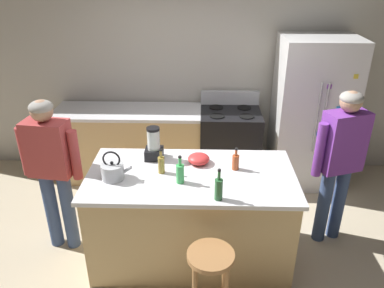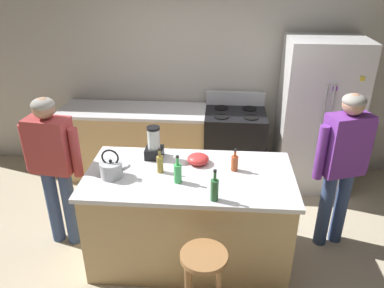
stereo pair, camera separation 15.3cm
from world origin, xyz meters
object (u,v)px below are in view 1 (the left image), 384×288
(stove_range, at_px, (229,145))
(bottle_olive_oil, at_px, (219,188))
(refrigerator, at_px, (311,114))
(bottle_cooking_sauce, at_px, (236,162))
(person_by_island_left, at_px, (51,163))
(bottle_soda, at_px, (180,173))
(bottle_vinegar, at_px, (161,164))
(tea_kettle, at_px, (113,171))
(person_by_sink_right, at_px, (341,155))
(kitchen_island, at_px, (191,216))
(blender_appliance, at_px, (154,146))
(bar_stool, at_px, (210,270))
(mixing_bowl, at_px, (199,159))

(stove_range, height_order, bottle_olive_oil, bottle_olive_oil)
(refrigerator, height_order, bottle_cooking_sauce, refrigerator)
(refrigerator, height_order, person_by_island_left, refrigerator)
(bottle_olive_oil, bearing_deg, stove_range, 83.35)
(bottle_soda, height_order, bottle_vinegar, bottle_soda)
(bottle_vinegar, xyz_separation_m, tea_kettle, (-0.41, -0.11, -0.01))
(person_by_sink_right, bearing_deg, bottle_olive_oil, -149.19)
(kitchen_island, xyz_separation_m, blender_appliance, (-0.36, 0.28, 0.61))
(bottle_cooking_sauce, bearing_deg, bottle_vinegar, -173.02)
(person_by_sink_right, bearing_deg, blender_appliance, -178.74)
(person_by_sink_right, bearing_deg, bar_stool, -139.13)
(bottle_soda, bearing_deg, bottle_cooking_sauce, 26.16)
(stove_range, height_order, mixing_bowl, stove_range)
(person_by_island_left, xyz_separation_m, tea_kettle, (0.63, -0.23, 0.06))
(refrigerator, xyz_separation_m, blender_appliance, (-1.82, -1.21, 0.14))
(bottle_cooking_sauce, height_order, mixing_bowl, bottle_cooking_sauce)
(person_by_island_left, height_order, bottle_soda, person_by_island_left)
(kitchen_island, height_order, refrigerator, refrigerator)
(refrigerator, distance_m, bottle_olive_oil, 2.25)
(bottle_soda, bearing_deg, kitchen_island, 58.78)
(person_by_island_left, xyz_separation_m, bottle_olive_oil, (1.55, -0.52, 0.09))
(bar_stool, height_order, bottle_olive_oil, bottle_olive_oil)
(mixing_bowl, bearing_deg, bottle_olive_oil, -74.27)
(stove_range, relative_size, blender_appliance, 3.51)
(blender_appliance, bearing_deg, person_by_island_left, -170.60)
(bottle_olive_oil, bearing_deg, tea_kettle, 162.22)
(person_by_island_left, relative_size, bar_stool, 2.22)
(bottle_olive_oil, relative_size, tea_kettle, 1.00)
(bottle_cooking_sauce, relative_size, mixing_bowl, 1.06)
(person_by_island_left, distance_m, bottle_soda, 1.26)
(kitchen_island, distance_m, bottle_cooking_sauce, 0.69)
(kitchen_island, height_order, person_by_sink_right, person_by_sink_right)
(person_by_island_left, relative_size, bottle_olive_oil, 5.76)
(refrigerator, height_order, tea_kettle, refrigerator)
(stove_range, bearing_deg, bottle_olive_oil, -96.65)
(kitchen_island, xyz_separation_m, bottle_cooking_sauce, (0.40, 0.10, 0.55))
(stove_range, distance_m, person_by_island_left, 2.30)
(bottle_cooking_sauce, xyz_separation_m, mixing_bowl, (-0.34, 0.10, -0.03))
(person_by_island_left, height_order, person_by_sink_right, person_by_sink_right)
(stove_range, bearing_deg, kitchen_island, -106.61)
(kitchen_island, bearing_deg, person_by_island_left, 174.46)
(person_by_sink_right, distance_m, bottle_cooking_sauce, 1.05)
(mixing_bowl, bearing_deg, refrigerator, 43.22)
(kitchen_island, height_order, bar_stool, kitchen_island)
(bar_stool, distance_m, bottle_olive_oil, 0.63)
(mixing_bowl, distance_m, tea_kettle, 0.80)
(stove_range, xyz_separation_m, bottle_vinegar, (-0.72, -1.51, 0.55))
(blender_appliance, xyz_separation_m, bottle_soda, (0.28, -0.43, -0.04))
(kitchen_island, bearing_deg, blender_appliance, 141.96)
(person_by_sink_right, bearing_deg, person_by_island_left, -175.90)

